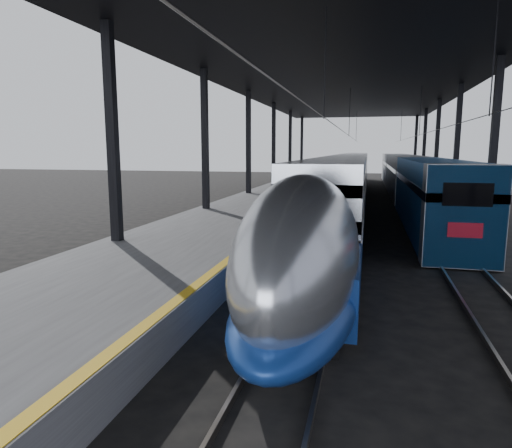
% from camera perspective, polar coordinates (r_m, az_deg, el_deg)
% --- Properties ---
extents(ground, '(160.00, 160.00, 0.00)m').
position_cam_1_polar(ground, '(11.90, -4.40, -12.68)').
color(ground, black).
rests_on(ground, ground).
extents(platform, '(6.00, 80.00, 1.00)m').
position_cam_1_polar(platform, '(31.51, 0.82, 2.08)').
color(platform, '#4C4C4F').
rests_on(platform, ground).
extents(yellow_strip, '(0.30, 80.00, 0.01)m').
position_cam_1_polar(yellow_strip, '(30.95, 5.89, 2.84)').
color(yellow_strip, gold).
rests_on(yellow_strip, platform).
extents(rails, '(6.52, 80.00, 0.16)m').
position_cam_1_polar(rails, '(30.80, 15.48, 0.79)').
color(rails, slate).
rests_on(rails, ground).
extents(canopy, '(18.00, 75.00, 9.47)m').
position_cam_1_polar(canopy, '(30.87, 11.17, 17.81)').
color(canopy, black).
rests_on(canopy, ground).
extents(tgv_train, '(2.80, 65.20, 4.02)m').
position_cam_1_polar(tgv_train, '(38.18, 11.52, 5.23)').
color(tgv_train, '#B0B2B7').
rests_on(tgv_train, ground).
extents(second_train, '(2.85, 56.05, 3.92)m').
position_cam_1_polar(second_train, '(45.19, 18.26, 5.69)').
color(second_train, '#154E8E').
rests_on(second_train, ground).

